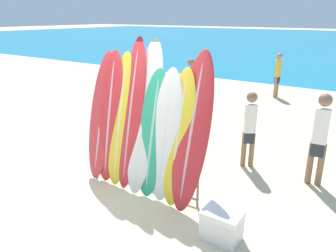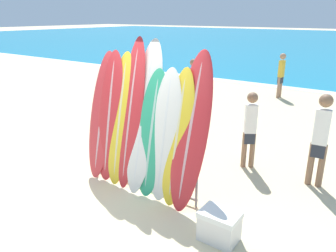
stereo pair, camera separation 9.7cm
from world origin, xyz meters
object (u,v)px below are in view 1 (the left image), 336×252
object	(u,v)px
surfboard_rack	(142,162)
surfboard_slot_0	(102,116)
surfboard_slot_3	(131,115)
surfboard_slot_2	(121,120)
person_far_left	(278,74)
person_near_water	(191,84)
surfboard_slot_8	(192,132)
person_mid_beach	(250,127)
surfboard_slot_4	(145,118)
person_far_right	(320,137)
surfboard_slot_1	(110,117)
surfboard_slot_7	(179,138)
surfboard_slot_6	(166,136)
surfboard_slot_5	(153,134)
cooler_box	(222,225)

from	to	relation	value
surfboard_rack	surfboard_slot_0	world-z (taller)	surfboard_slot_0
surfboard_slot_3	surfboard_slot_0	bearing A→B (deg)	-178.68
surfboard_slot_2	person_far_left	distance (m)	8.11
surfboard_slot_2	person_near_water	size ratio (longest dim) A/B	1.40
surfboard_slot_8	person_mid_beach	distance (m)	1.88
surfboard_slot_4	person_far_right	distance (m)	3.05
surfboard_slot_3	surfboard_slot_4	bearing A→B (deg)	4.55
surfboard_slot_0	surfboard_slot_4	bearing A→B (deg)	2.22
surfboard_slot_1	surfboard_slot_3	world-z (taller)	surfboard_slot_3
surfboard_slot_7	person_mid_beach	bearing A→B (deg)	75.83
surfboard_slot_7	surfboard_slot_8	distance (m)	0.26
surfboard_slot_3	surfboard_slot_4	size ratio (longest dim) A/B	1.01
surfboard_slot_0	surfboard_slot_6	bearing A→B (deg)	-1.43
surfboard_slot_5	person_mid_beach	xyz separation A→B (m)	(0.97, 1.87, -0.22)
surfboard_slot_5	person_far_right	distance (m)	2.90
surfboard_slot_0	surfboard_slot_5	world-z (taller)	surfboard_slot_0
surfboard_slot_2	surfboard_slot_5	xyz separation A→B (m)	(0.72, -0.02, -0.11)
surfboard_slot_3	cooler_box	distance (m)	2.38
surfboard_slot_8	person_near_water	size ratio (longest dim) A/B	1.47
person_far_left	cooler_box	xyz separation A→B (m)	(1.88, -8.64, -0.67)
surfboard_slot_3	surfboard_slot_8	size ratio (longest dim) A/B	1.06
surfboard_rack	surfboard_slot_7	world-z (taller)	surfboard_slot_7
person_far_left	person_far_right	distance (m)	6.80
surfboard_slot_2	person_mid_beach	bearing A→B (deg)	47.67
surfboard_slot_4	person_near_water	xyz separation A→B (m)	(-1.75, 4.54, -0.37)
surfboard_slot_3	person_far_right	bearing A→B (deg)	33.04
surfboard_slot_1	surfboard_slot_3	size ratio (longest dim) A/B	0.91
surfboard_slot_3	person_mid_beach	size ratio (longest dim) A/B	1.69
surfboard_slot_2	surfboard_slot_4	bearing A→B (deg)	6.10
surfboard_slot_4	person_far_left	size ratio (longest dim) A/B	1.58
surfboard_rack	surfboard_slot_6	world-z (taller)	surfboard_slot_6
surfboard_slot_4	surfboard_slot_5	distance (m)	0.32
surfboard_slot_0	surfboard_slot_4	xyz separation A→B (m)	(0.97, 0.04, 0.13)
surfboard_slot_2	person_far_right	distance (m)	3.48
surfboard_slot_4	surfboard_slot_7	distance (m)	0.75
surfboard_slot_6	cooler_box	size ratio (longest dim) A/B	4.13
surfboard_slot_5	person_near_water	world-z (taller)	surfboard_slot_5
person_mid_beach	surfboard_slot_7	bearing A→B (deg)	-135.79
surfboard_slot_7	person_near_water	bearing A→B (deg)	118.27
surfboard_slot_8	person_far_right	size ratio (longest dim) A/B	1.46
surfboard_slot_5	surfboard_slot_7	world-z (taller)	surfboard_slot_7
surfboard_slot_1	surfboard_rack	bearing A→B (deg)	-1.52
person_near_water	surfboard_slot_1	bearing A→B (deg)	116.28
surfboard_slot_0	person_near_water	distance (m)	4.65
surfboard_slot_2	surfboard_slot_7	xyz separation A→B (m)	(1.21, -0.01, -0.08)
surfboard_slot_4	person_mid_beach	world-z (taller)	surfboard_slot_4
surfboard_slot_1	surfboard_slot_4	world-z (taller)	surfboard_slot_4
surfboard_slot_5	surfboard_slot_6	xyz separation A→B (m)	(0.26, -0.00, 0.02)
surfboard_rack	surfboard_slot_8	world-z (taller)	surfboard_slot_8
surfboard_slot_0	person_far_right	bearing A→B (deg)	27.60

